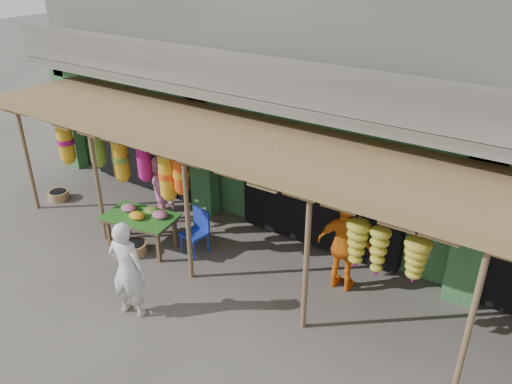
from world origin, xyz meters
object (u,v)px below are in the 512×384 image
Objects in this scene: flower_table at (142,217)px; blue_chair at (197,229)px; person_front at (128,269)px; person_shopper at (163,189)px; person_vendor at (345,246)px.

blue_chair is at bearing 16.63° from flower_table.
person_front is 1.14× the size of person_shopper.
person_vendor is at bearing 5.06° from flower_table.
person_shopper is (-1.84, 2.74, -0.11)m from person_front.
person_front reaches higher than flower_table.
person_front is at bearing -59.86° from flower_table.
person_shopper is (-4.56, -0.00, -0.11)m from person_vendor.
person_shopper reaches higher than blue_chair.
person_vendor is (2.72, 2.75, -0.00)m from person_front.
person_front is (0.33, -2.16, 0.38)m from blue_chair.
person_front is at bearing 42.27° from person_vendor.
flower_table is 0.89× the size of person_front.
flower_table is 0.90× the size of person_vendor.
flower_table is at bearing -64.02° from person_front.
person_front is at bearing 149.14° from person_shopper.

